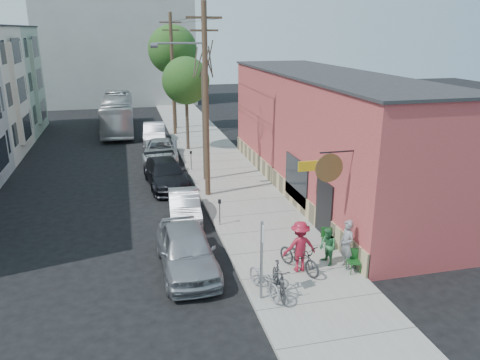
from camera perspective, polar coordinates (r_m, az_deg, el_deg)
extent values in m
plane|color=black|center=(20.59, -8.03, -7.59)|extent=(120.00, 120.00, 0.00)
cube|color=#9B9990|center=(31.36, -2.48, 1.72)|extent=(4.50, 58.00, 0.15)
cube|color=#B04142|center=(26.42, 10.28, 5.48)|extent=(5.00, 20.00, 6.50)
cube|color=#2B2B2D|center=(25.93, 10.69, 12.62)|extent=(5.20, 20.20, 0.12)
cube|color=tan|center=(26.23, 4.91, -0.50)|extent=(0.10, 20.00, 1.10)
cube|color=black|center=(20.73, 10.23, -3.61)|extent=(0.10, 1.60, 2.60)
cube|color=black|center=(23.67, 6.88, 0.05)|extent=(0.08, 3.00, 2.20)
cylinder|color=brown|center=(17.64, 10.81, 1.45)|extent=(1.10, 0.06, 1.10)
cube|color=gold|center=(20.67, 8.42, 1.69)|extent=(1.00, 0.08, 0.45)
cube|color=beige|center=(37.57, -25.83, 9.57)|extent=(1.10, 3.20, 7.00)
cube|color=#9BAA90|center=(45.39, -23.90, 10.96)|extent=(1.10, 3.20, 7.00)
cube|color=#A7A7A2|center=(60.61, -14.67, 14.68)|extent=(18.00, 8.00, 12.00)
cube|color=slate|center=(15.59, 2.64, -9.82)|extent=(0.07, 0.07, 2.80)
cube|color=silver|center=(15.16, 2.69, -6.47)|extent=(0.02, 0.45, 0.60)
cylinder|color=slate|center=(21.63, -2.49, -4.11)|extent=(0.06, 0.06, 1.10)
cylinder|color=black|center=(21.41, -2.51, -2.62)|extent=(0.14, 0.14, 0.18)
cylinder|color=slate|center=(30.27, -5.97, 2.27)|extent=(0.06, 0.06, 1.10)
cylinder|color=black|center=(30.11, -6.01, 3.37)|extent=(0.14, 0.14, 0.18)
cylinder|color=#503A28|center=(24.56, -4.17, 9.30)|extent=(0.28, 0.28, 10.00)
cube|color=#503A28|center=(24.30, -4.41, 19.14)|extent=(1.80, 0.12, 0.12)
cube|color=#503A28|center=(24.29, -4.37, 17.73)|extent=(1.40, 0.10, 0.10)
cylinder|color=slate|center=(24.01, -10.45, 15.82)|extent=(0.35, 0.24, 0.24)
cylinder|color=#503A28|center=(40.54, -8.21, 12.54)|extent=(0.28, 0.28, 10.00)
cube|color=#503A28|center=(40.38, -8.48, 18.48)|extent=(1.80, 0.12, 0.12)
cube|color=#503A28|center=(40.37, -8.44, 17.63)|extent=(1.40, 0.10, 0.10)
cylinder|color=#44392C|center=(27.64, -4.37, 6.47)|extent=(0.24, 0.24, 6.40)
cylinder|color=#44392C|center=(35.30, -6.47, 7.58)|extent=(0.24, 0.24, 4.80)
sphere|color=#2B581E|center=(34.93, -6.63, 11.94)|extent=(3.45, 3.45, 3.45)
cylinder|color=#44392C|center=(43.30, -8.00, 10.59)|extent=(0.24, 0.24, 6.55)
sphere|color=#2B581E|center=(43.00, -8.22, 15.46)|extent=(4.31, 4.31, 4.31)
imported|color=gray|center=(18.13, 12.90, -7.66)|extent=(0.55, 0.76, 1.93)
imported|color=#307842|center=(18.35, 10.66, -7.97)|extent=(0.68, 0.81, 1.48)
imported|color=maroon|center=(17.62, 7.30, -8.04)|extent=(1.28, 0.74, 1.97)
imported|color=black|center=(17.82, 7.24, -9.31)|extent=(1.47, 2.19, 1.09)
imported|color=#232326|center=(16.23, 4.78, -12.04)|extent=(0.70, 1.91, 1.12)
imported|color=gray|center=(16.30, 3.00, -12.01)|extent=(1.15, 2.11, 1.05)
imported|color=#9A9BA1|center=(17.98, -6.53, -8.43)|extent=(2.12, 5.07, 1.72)
imported|color=#9FA1A6|center=(22.75, -6.79, -3.15)|extent=(1.70, 4.21, 1.36)
imported|color=black|center=(27.61, -9.00, 0.77)|extent=(2.60, 5.50, 1.55)
imported|color=#ACB1B4|center=(33.31, -9.64, 3.58)|extent=(2.80, 5.32, 1.43)
imported|color=silver|center=(38.62, -10.41, 5.63)|extent=(2.00, 4.94, 1.59)
imported|color=silver|center=(43.95, -14.70, 7.83)|extent=(2.84, 11.29, 3.13)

